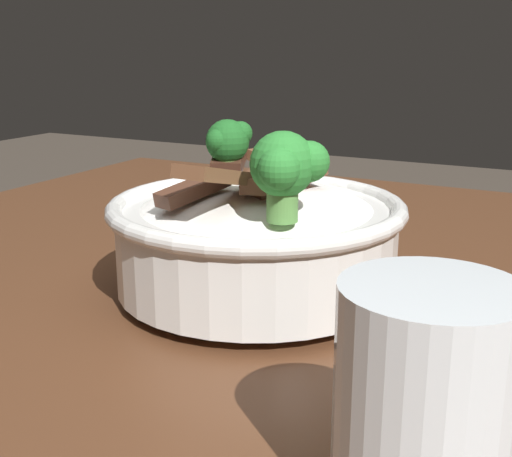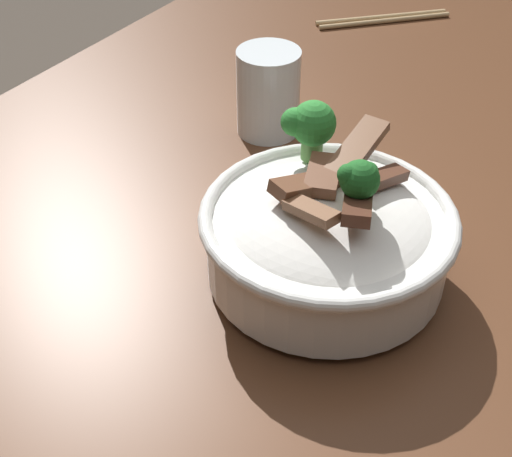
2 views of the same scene
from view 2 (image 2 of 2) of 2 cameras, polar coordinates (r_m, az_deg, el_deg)
dining_table at (r=0.78m, az=8.45°, el=-1.85°), size 1.18×0.93×0.75m
rice_bowl at (r=0.59m, az=5.73°, el=-0.21°), size 0.21×0.21×0.13m
drinking_glass at (r=0.79m, az=0.99°, el=10.61°), size 0.07×0.07×0.10m
chopsticks_pair at (r=1.10m, az=10.16°, el=16.21°), size 0.16×0.16×0.01m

